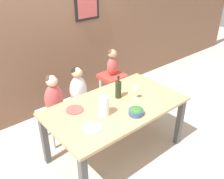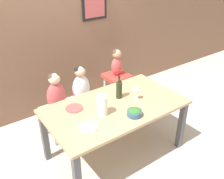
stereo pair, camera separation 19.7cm
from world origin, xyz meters
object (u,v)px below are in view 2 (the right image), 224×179
at_px(wine_bottle, 119,89).
at_px(salad_bowl_large, 134,112).
at_px(dinner_plate_back_left, 74,108).
at_px(paper_towel_roll, 102,106).
at_px(chair_far_left, 58,114).
at_px(wine_glass_near, 137,91).
at_px(person_baby_right, 117,61).
at_px(person_child_left, 56,92).
at_px(dinner_plate_front_left, 88,127).
at_px(chair_far_center, 82,105).
at_px(chair_right_highchair, 117,83).
at_px(person_child_center, 81,85).

xyz_separation_m(wine_bottle, salad_bowl_large, (-0.10, -0.41, -0.07)).
bearing_deg(dinner_plate_back_left, paper_towel_roll, -55.15).
height_order(salad_bowl_large, dinner_plate_back_left, salad_bowl_large).
bearing_deg(paper_towel_roll, chair_far_left, 104.10).
bearing_deg(wine_glass_near, person_baby_right, 70.46).
relative_size(person_child_left, dinner_plate_front_left, 2.66).
relative_size(paper_towel_roll, dinner_plate_front_left, 1.14).
xyz_separation_m(chair_far_center, salad_bowl_large, (0.10, -1.02, 0.39)).
relative_size(person_baby_right, dinner_plate_front_left, 1.99).
height_order(person_child_left, wine_glass_near, person_child_left).
height_order(chair_far_center, salad_bowl_large, salad_bowl_large).
xyz_separation_m(person_child_left, salad_bowl_large, (0.47, -1.02, 0.06)).
height_order(chair_right_highchair, dinner_plate_back_left, dinner_plate_back_left).
bearing_deg(paper_towel_roll, chair_right_highchair, 45.03).
height_order(person_child_center, wine_bottle, wine_bottle).
xyz_separation_m(chair_far_center, wine_glass_near, (0.34, -0.77, 0.47)).
distance_m(person_child_center, dinner_plate_front_left, 1.00).
relative_size(chair_far_center, wine_glass_near, 2.54).
bearing_deg(paper_towel_roll, chair_far_center, 77.54).
relative_size(salad_bowl_large, dinner_plate_back_left, 0.84).
relative_size(person_child_center, dinner_plate_back_left, 2.66).
relative_size(chair_right_highchair, salad_bowl_large, 4.03).
bearing_deg(wine_glass_near, chair_far_center, 114.14).
bearing_deg(chair_right_highchair, chair_far_center, -180.00).
height_order(person_child_left, dinner_plate_front_left, person_child_left).
bearing_deg(wine_glass_near, salad_bowl_large, -134.07).
relative_size(person_child_left, paper_towel_roll, 2.33).
height_order(paper_towel_roll, wine_glass_near, paper_towel_roll).
bearing_deg(chair_far_left, paper_towel_roll, -75.90).
relative_size(person_baby_right, wine_bottle, 1.38).
distance_m(chair_far_left, dinner_plate_back_left, 0.62).
relative_size(chair_right_highchair, person_child_center, 1.27).
height_order(chair_far_center, person_baby_right, person_baby_right).
bearing_deg(wine_bottle, chair_far_left, 133.21).
xyz_separation_m(person_child_center, salad_bowl_large, (0.10, -1.02, 0.06)).
xyz_separation_m(person_child_center, dinner_plate_back_left, (-0.37, -0.51, 0.02)).
relative_size(chair_right_highchair, wine_glass_near, 3.93).
height_order(wine_bottle, dinner_plate_back_left, wine_bottle).
distance_m(chair_far_left, dinner_plate_front_left, 0.98).
distance_m(paper_towel_roll, dinner_plate_front_left, 0.30).
bearing_deg(wine_bottle, wine_glass_near, -47.29).
bearing_deg(salad_bowl_large, chair_right_highchair, 63.11).
relative_size(chair_far_center, person_child_center, 0.82).
relative_size(chair_right_highchair, paper_towel_roll, 2.97).
bearing_deg(dinner_plate_front_left, person_child_left, 86.87).
height_order(paper_towel_roll, dinner_plate_front_left, paper_towel_roll).
height_order(chair_right_highchair, salad_bowl_large, salad_bowl_large).
height_order(wine_glass_near, dinner_plate_front_left, wine_glass_near).
height_order(person_child_left, person_baby_right, person_baby_right).
bearing_deg(wine_bottle, chair_far_center, 107.98).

